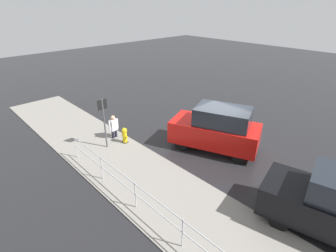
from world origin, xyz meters
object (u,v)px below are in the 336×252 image
fire_hydrant (125,136)px  moving_hatchback (217,129)px  pedestrian (114,126)px  sign_post (104,117)px

fire_hydrant → moving_hatchback: bearing=-140.6°
fire_hydrant → pedestrian: (0.77, 0.09, 0.28)m
pedestrian → sign_post: sign_post is taller
moving_hatchback → sign_post: (3.53, 3.58, 0.55)m
moving_hatchback → fire_hydrant: moving_hatchback is taller
moving_hatchback → fire_hydrant: (3.30, 2.72, -0.63)m
fire_hydrant → sign_post: sign_post is taller
moving_hatchback → sign_post: size_ratio=1.77×
fire_hydrant → pedestrian: pedestrian is taller
pedestrian → sign_post: 1.30m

